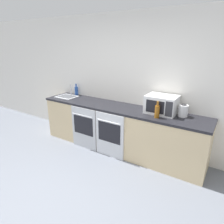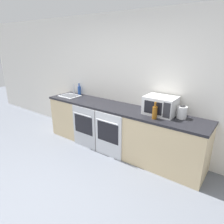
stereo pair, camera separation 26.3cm
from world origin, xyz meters
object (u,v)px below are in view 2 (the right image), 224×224
(oven_right, at_px, (108,135))
(microwave, at_px, (160,105))
(kettle, at_px, (182,112))
(sink, at_px, (70,96))
(bottle_blue, at_px, (79,90))
(oven_left, at_px, (84,127))
(bottle_amber, at_px, (155,112))

(oven_right, xyz_separation_m, microwave, (0.79, 0.42, 0.62))
(kettle, bearing_deg, sink, -177.17)
(bottle_blue, bearing_deg, oven_left, -40.46)
(kettle, xyz_separation_m, sink, (-2.50, -0.12, -0.08))
(oven_right, xyz_separation_m, kettle, (1.15, 0.45, 0.56))
(oven_right, bearing_deg, kettle, 21.36)
(oven_right, distance_m, bottle_blue, 1.51)
(bottle_blue, bearing_deg, sink, -105.08)
(oven_right, bearing_deg, sink, 166.35)
(oven_right, distance_m, bottle_amber, 1.01)
(bottle_amber, bearing_deg, oven_left, -173.51)
(bottle_amber, bearing_deg, kettle, 40.36)
(microwave, relative_size, bottle_blue, 1.95)
(oven_right, bearing_deg, microwave, 28.04)
(bottle_amber, bearing_deg, bottle_blue, 169.01)
(bottle_blue, distance_m, kettle, 2.44)
(bottle_amber, xyz_separation_m, bottle_blue, (-2.09, 0.41, -0.01))
(oven_right, relative_size, microwave, 1.66)
(oven_left, relative_size, sink, 2.01)
(microwave, bearing_deg, bottle_blue, 175.94)
(bottle_amber, height_order, sink, bottle_amber)
(sink, bearing_deg, microwave, 2.54)
(bottle_blue, bearing_deg, kettle, -2.79)
(oven_right, height_order, kettle, kettle)
(microwave, bearing_deg, oven_right, -151.96)
(bottle_blue, xyz_separation_m, sink, (-0.07, -0.24, -0.09))
(microwave, relative_size, kettle, 2.49)
(oven_right, height_order, sink, sink)
(bottle_blue, xyz_separation_m, kettle, (2.43, -0.12, -0.00))
(kettle, relative_size, sink, 0.48)
(oven_left, distance_m, sink, 0.94)
(kettle, bearing_deg, bottle_amber, -139.64)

